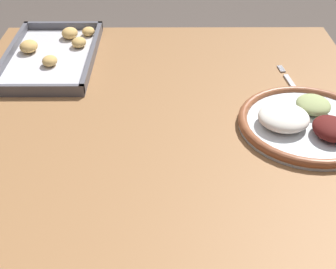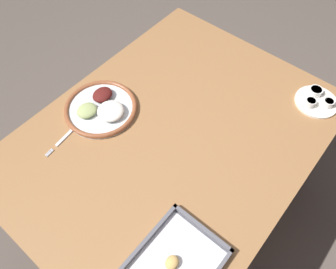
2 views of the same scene
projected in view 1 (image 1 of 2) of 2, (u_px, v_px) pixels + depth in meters
name	position (u px, v px, depth m)	size (l,w,h in m)	color
dining_table	(168.00, 188.00, 0.97)	(1.28, 0.97, 0.71)	olive
dinner_plate	(308.00, 122.00, 0.99)	(0.30, 0.30, 0.05)	silver
fork	(294.00, 86.00, 1.14)	(0.20, 0.03, 0.00)	silver
baking_tray	(54.00, 54.00, 1.27)	(0.39, 0.23, 0.04)	#595960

